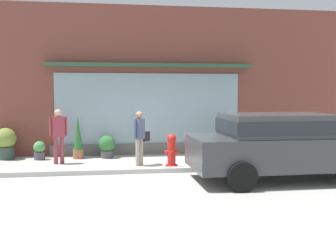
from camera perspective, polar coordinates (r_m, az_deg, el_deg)
ground_plane at (r=10.67m, az=-0.97°, el=-6.42°), size 60.00×60.00×0.00m
curb_strip at (r=10.47m, az=-0.83°, el=-6.30°), size 14.00×0.24×0.12m
storefront at (r=13.64m, az=-2.70°, el=6.28°), size 14.00×0.81×4.96m
fire_hydrant at (r=11.19m, az=0.51°, el=-3.46°), size 0.41×0.38×0.92m
pedestrian_with_handbag at (r=11.36m, az=-4.04°, el=-1.23°), size 0.50×0.48×1.55m
pedestrian_passerby at (r=12.01m, az=-15.38°, el=-0.82°), size 0.50×0.28×1.60m
parked_car_dark_gray at (r=9.80m, az=16.02°, el=-2.27°), size 4.50×2.12×1.58m
potted_plant_corner_tall at (r=12.86m, az=-12.75°, el=-1.67°), size 0.33×0.33×1.36m
potted_plant_window_center at (r=13.19m, az=6.32°, el=-2.37°), size 0.42×0.42×0.76m
potted_plant_window_left at (r=13.00m, az=-17.89°, el=-3.30°), size 0.36×0.36×0.58m
potted_plant_near_hydrant at (r=14.33m, az=15.22°, el=-1.85°), size 0.65×0.65×0.84m
potted_plant_window_right at (r=12.85m, az=-8.73°, el=-2.80°), size 0.53×0.53×0.72m
potted_plant_by_entrance at (r=13.40m, az=-22.18°, el=-2.16°), size 0.65×0.65×0.98m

